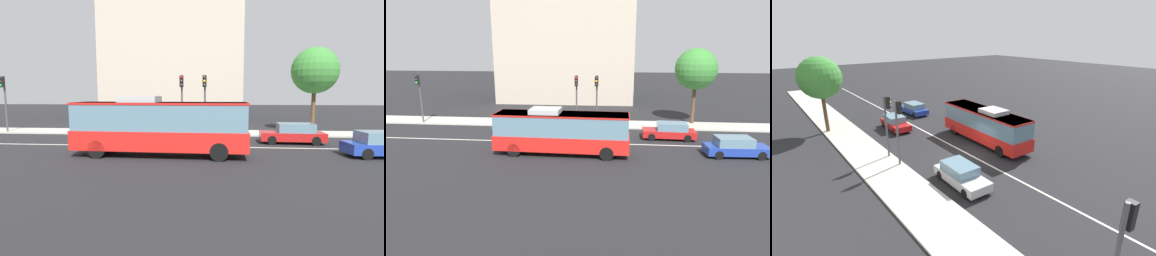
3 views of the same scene
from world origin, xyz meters
The scene contains 12 objects.
ground_plane centered at (0.00, 0.00, 0.00)m, with size 160.00×160.00×0.00m, color black.
sidewalk_kerb centered at (0.00, 6.96, 0.07)m, with size 80.00×3.38×0.14m, color #B2ADA3.
lane_centre_line centered at (0.00, 0.00, 0.01)m, with size 76.00×0.16×0.01m, color silver.
transit_bus centered at (1.45, -3.01, 1.81)m, with size 10.07×2.78×3.46m.
sedan_red centered at (10.23, 2.04, 0.72)m, with size 4.58×2.01×1.46m.
sedan_blue centered at (14.25, -2.34, 0.72)m, with size 4.57×1.99×1.46m.
sedan_silver centered at (-3.50, 3.50, 0.72)m, with size 4.56×1.94×1.46m.
traffic_light_near_corner centered at (-14.57, 5.56, 3.56)m, with size 0.34×0.62×5.20m.
traffic_light_mid_block centered at (3.65, 5.50, 3.56)m, with size 0.34×0.62×5.20m.
traffic_light_far_corner centered at (1.68, 5.46, 3.56)m, with size 0.32×0.62×5.20m.
street_tree_kerbside_left centered at (13.48, 8.11, 5.66)m, with size 4.16×4.16×7.77m.
office_block_background centered at (-1.59, 26.42, 10.20)m, with size 19.31×16.31×20.40m.
Camera 2 is at (5.10, -27.06, 7.92)m, focal length 31.49 mm.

